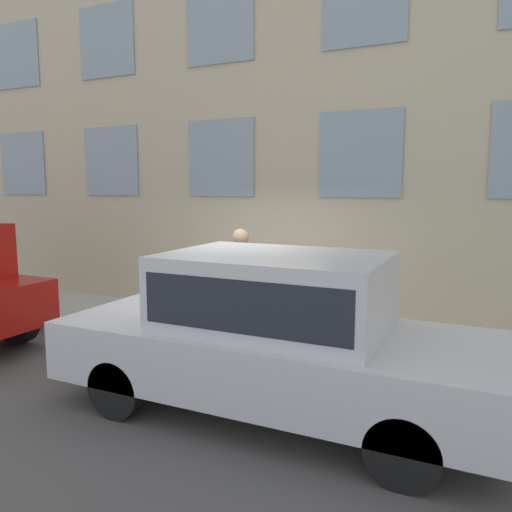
# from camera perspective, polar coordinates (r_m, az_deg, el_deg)

# --- Properties ---
(ground_plane) EXTENTS (80.00, 80.00, 0.00)m
(ground_plane) POSITION_cam_1_polar(r_m,az_deg,el_deg) (7.27, -3.52, -12.01)
(ground_plane) COLOR #514F4C
(sidewalk) EXTENTS (2.26, 60.00, 0.12)m
(sidewalk) POSITION_cam_1_polar(r_m,az_deg,el_deg) (8.21, 0.34, -9.20)
(sidewalk) COLOR #B2ADA3
(sidewalk) RESTS_ON ground_plane
(building_facade) EXTENTS (0.33, 40.00, 11.04)m
(building_facade) POSITION_cam_1_polar(r_m,az_deg,el_deg) (9.53, 4.01, 26.49)
(building_facade) COLOR #C6B793
(building_facade) RESTS_ON ground_plane
(fire_hydrant) EXTENTS (0.29, 0.41, 0.82)m
(fire_hydrant) POSITION_cam_1_polar(r_m,az_deg,el_deg) (7.47, 1.92, -7.11)
(fire_hydrant) COLOR #2D7260
(fire_hydrant) RESTS_ON sidewalk
(person) EXTENTS (0.41, 0.27, 1.70)m
(person) POSITION_cam_1_polar(r_m,az_deg,el_deg) (8.05, -1.77, -1.64)
(person) COLOR navy
(person) RESTS_ON sidewalk
(parked_car_silver_near) EXTENTS (1.87, 4.83, 1.77)m
(parked_car_silver_near) POSITION_cam_1_polar(r_m,az_deg,el_deg) (5.45, 2.24, -8.33)
(parked_car_silver_near) COLOR black
(parked_car_silver_near) RESTS_ON ground_plane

